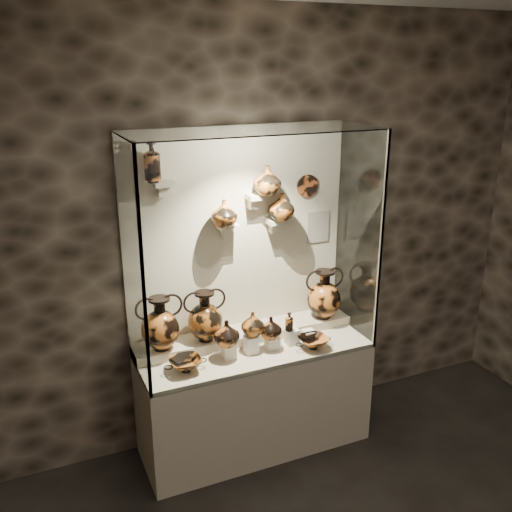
% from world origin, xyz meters
% --- Properties ---
extents(wall_back, '(5.00, 0.02, 3.20)m').
position_xyz_m(wall_back, '(0.00, 2.50, 1.60)').
color(wall_back, black).
rests_on(wall_back, ground).
extents(plinth, '(1.70, 0.60, 0.80)m').
position_xyz_m(plinth, '(0.00, 2.18, 0.40)').
color(plinth, beige).
rests_on(plinth, floor).
extents(front_tier, '(1.68, 0.58, 0.03)m').
position_xyz_m(front_tier, '(0.00, 2.18, 0.82)').
color(front_tier, beige).
rests_on(front_tier, plinth).
extents(rear_tier, '(1.70, 0.25, 0.10)m').
position_xyz_m(rear_tier, '(0.00, 2.35, 0.85)').
color(rear_tier, beige).
rests_on(rear_tier, plinth).
extents(back_panel, '(1.70, 0.03, 1.60)m').
position_xyz_m(back_panel, '(0.00, 2.50, 1.60)').
color(back_panel, beige).
rests_on(back_panel, plinth).
extents(glass_front, '(1.70, 0.01, 1.60)m').
position_xyz_m(glass_front, '(0.00, 1.88, 1.60)').
color(glass_front, white).
rests_on(glass_front, plinth).
extents(glass_left, '(0.01, 0.60, 1.60)m').
position_xyz_m(glass_left, '(-0.85, 2.18, 1.60)').
color(glass_left, white).
rests_on(glass_left, plinth).
extents(glass_right, '(0.01, 0.60, 1.60)m').
position_xyz_m(glass_right, '(0.85, 2.18, 1.60)').
color(glass_right, white).
rests_on(glass_right, plinth).
extents(glass_top, '(1.70, 0.60, 0.01)m').
position_xyz_m(glass_top, '(0.00, 2.18, 2.40)').
color(glass_top, white).
rests_on(glass_top, back_panel).
extents(frame_post_left, '(0.02, 0.02, 1.60)m').
position_xyz_m(frame_post_left, '(-0.84, 1.89, 1.60)').
color(frame_post_left, gray).
rests_on(frame_post_left, plinth).
extents(frame_post_right, '(0.02, 0.02, 1.60)m').
position_xyz_m(frame_post_right, '(0.84, 1.89, 1.60)').
color(frame_post_right, gray).
rests_on(frame_post_right, plinth).
extents(pedestal_a, '(0.09, 0.09, 0.10)m').
position_xyz_m(pedestal_a, '(-0.22, 2.13, 0.88)').
color(pedestal_a, silver).
rests_on(pedestal_a, front_tier).
extents(pedestal_b, '(0.09, 0.09, 0.13)m').
position_xyz_m(pedestal_b, '(-0.05, 2.13, 0.90)').
color(pedestal_b, silver).
rests_on(pedestal_b, front_tier).
extents(pedestal_c, '(0.09, 0.09, 0.09)m').
position_xyz_m(pedestal_c, '(0.12, 2.13, 0.88)').
color(pedestal_c, silver).
rests_on(pedestal_c, front_tier).
extents(pedestal_d, '(0.09, 0.09, 0.12)m').
position_xyz_m(pedestal_d, '(0.28, 2.13, 0.89)').
color(pedestal_d, silver).
rests_on(pedestal_d, front_tier).
extents(pedestal_e, '(0.09, 0.09, 0.08)m').
position_xyz_m(pedestal_e, '(0.42, 2.13, 0.87)').
color(pedestal_e, silver).
rests_on(pedestal_e, front_tier).
extents(bracket_ul, '(0.14, 0.12, 0.04)m').
position_xyz_m(bracket_ul, '(-0.55, 2.42, 2.05)').
color(bracket_ul, beige).
rests_on(bracket_ul, back_panel).
extents(bracket_ca, '(0.14, 0.12, 0.04)m').
position_xyz_m(bracket_ca, '(-0.10, 2.42, 1.70)').
color(bracket_ca, beige).
rests_on(bracket_ca, back_panel).
extents(bracket_cb, '(0.10, 0.12, 0.04)m').
position_xyz_m(bracket_cb, '(0.10, 2.42, 1.90)').
color(bracket_cb, beige).
rests_on(bracket_cb, back_panel).
extents(bracket_cc, '(0.14, 0.12, 0.04)m').
position_xyz_m(bracket_cc, '(0.28, 2.42, 1.70)').
color(bracket_cc, beige).
rests_on(bracket_cc, back_panel).
extents(amphora_left, '(0.38, 0.38, 0.39)m').
position_xyz_m(amphora_left, '(-0.65, 2.31, 1.10)').
color(amphora_left, '#BA6123').
rests_on(amphora_left, rear_tier).
extents(amphora_mid, '(0.35, 0.35, 0.38)m').
position_xyz_m(amphora_mid, '(-0.33, 2.32, 1.09)').
color(amphora_mid, '#A0551C').
rests_on(amphora_mid, rear_tier).
extents(amphora_right, '(0.32, 0.32, 0.39)m').
position_xyz_m(amphora_right, '(0.65, 2.31, 1.10)').
color(amphora_right, '#BA6123').
rests_on(amphora_right, rear_tier).
extents(jug_a, '(0.20, 0.20, 0.19)m').
position_xyz_m(jug_a, '(-0.24, 2.12, 1.02)').
color(jug_a, '#BA6123').
rests_on(jug_a, pedestal_a).
extents(jug_b, '(0.22, 0.22, 0.17)m').
position_xyz_m(jug_b, '(-0.03, 2.15, 1.05)').
color(jug_b, '#A0551C').
rests_on(jug_b, pedestal_b).
extents(jug_c, '(0.20, 0.20, 0.17)m').
position_xyz_m(jug_c, '(0.10, 2.11, 1.00)').
color(jug_c, '#BA6123').
rests_on(jug_c, pedestal_c).
extents(lekythos_small, '(0.08, 0.08, 0.16)m').
position_xyz_m(lekythos_small, '(0.25, 2.11, 1.03)').
color(lekythos_small, '#A0551C').
rests_on(lekythos_small, pedestal_d).
extents(kylix_left, '(0.28, 0.24, 0.11)m').
position_xyz_m(kylix_left, '(-0.56, 2.07, 0.89)').
color(kylix_left, '#A0551C').
rests_on(kylix_left, front_tier).
extents(kylix_right, '(0.34, 0.31, 0.11)m').
position_xyz_m(kylix_right, '(0.39, 2.01, 0.88)').
color(kylix_right, '#BA6123').
rests_on(kylix_right, front_tier).
extents(lekythos_tall, '(0.13, 0.13, 0.29)m').
position_xyz_m(lekythos_tall, '(-0.63, 2.40, 2.21)').
color(lekythos_tall, '#BA6123').
rests_on(lekythos_tall, bracket_ul).
extents(ovoid_vase_a, '(0.23, 0.23, 0.19)m').
position_xyz_m(ovoid_vase_a, '(-0.14, 2.38, 1.81)').
color(ovoid_vase_a, '#A0551C').
rests_on(ovoid_vase_a, bracket_ca).
extents(ovoid_vase_b, '(0.22, 0.22, 0.21)m').
position_xyz_m(ovoid_vase_b, '(0.18, 2.37, 2.02)').
color(ovoid_vase_b, '#A0551C').
rests_on(ovoid_vase_b, bracket_cb).
extents(ovoid_vase_c, '(0.24, 0.24, 0.20)m').
position_xyz_m(ovoid_vase_c, '(0.30, 2.37, 1.82)').
color(ovoid_vase_c, '#A0551C').
rests_on(ovoid_vase_c, bracket_cc).
extents(wall_plate, '(0.17, 0.02, 0.17)m').
position_xyz_m(wall_plate, '(0.56, 2.47, 1.93)').
color(wall_plate, '#B25223').
rests_on(wall_plate, back_panel).
extents(info_placard, '(0.19, 0.01, 0.25)m').
position_xyz_m(info_placard, '(0.67, 2.47, 1.60)').
color(info_placard, beige).
rests_on(info_placard, back_panel).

